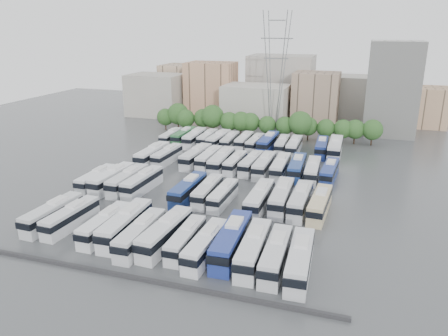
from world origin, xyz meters
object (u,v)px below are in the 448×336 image
(bus_r2_s6, at_px, (221,160))
(bus_r2_s8, at_px, (251,163))
(bus_r2_s7, at_px, (235,163))
(bus_r3_s0, at_px, (171,136))
(bus_r0_s2, at_px, (71,217))
(bus_r2_s12, at_px, (313,170))
(bus_r3_s8, at_px, (268,142))
(bus_r2_s5, at_px, (209,158))
(bus_r2_s10, at_px, (280,166))
(bus_r0_s13, at_px, (300,260))
(bus_r1_s7, at_px, (208,191))
(bus_r0_s6, at_px, (140,234))
(bus_r3_s7, at_px, (255,143))
(bus_r0_s1, at_px, (53,214))
(bus_r1_s8, at_px, (223,195))
(bus_r1_s1, at_px, (112,178))
(bus_r1_s2, at_px, (128,180))
(bus_r1_s13, at_px, (320,204))
(bus_r1_s3, at_px, (142,182))
(bus_r2_s13, at_px, (329,172))
(bus_r3_s10, at_px, (294,146))
(bus_r3_s12, at_px, (322,147))
(bus_r0_s8, at_px, (186,239))
(bus_r0_s9, at_px, (206,245))
(bus_r3_s13, at_px, (335,148))
(bus_r3_s4, at_px, (219,139))
(bus_r3_s2, at_px, (195,138))
(bus_r0_s12, at_px, (276,254))
(bus_r3_s3, at_px, (208,138))
(bus_r3_s6, at_px, (244,141))
(bus_r1_s0, at_px, (96,179))
(bus_r1_s12, at_px, (300,200))
(bus_r2_s9, at_px, (264,165))
(bus_r1_s11, at_px, (282,197))
(bus_r3_s9, at_px, (282,144))
(bus_r3_s5, at_px, (230,141))
(apartment_tower, at_px, (392,88))
(bus_r0_s5, at_px, (125,224))
(bus_r0_s11, at_px, (253,249))
(bus_r0_s7, at_px, (165,233))
(bus_r0_s10, at_px, (231,240))
(bus_r2_s11, at_px, (297,167))
(bus_r3_s1, at_px, (184,136))

(bus_r2_s6, distance_m, bus_r2_s8, 6.59)
(bus_r2_s7, distance_m, bus_r3_s0, 28.48)
(bus_r0_s2, xyz_separation_m, bus_r2_s12, (32.97, 34.58, 0.04))
(bus_r3_s8, bearing_deg, bus_r2_s6, -107.58)
(bus_r2_s5, relative_size, bus_r2_s10, 0.97)
(bus_r0_s13, distance_m, bus_r1_s7, 27.55)
(bus_r0_s6, relative_size, bus_r3_s7, 1.13)
(bus_r0_s1, distance_m, bus_r1_s8, 28.24)
(bus_r1_s1, bearing_deg, bus_r2_s12, 28.27)
(bus_r1_s2, relative_size, bus_r1_s13, 1.01)
(bus_r0_s1, bearing_deg, bus_r2_s5, 72.33)
(bus_r1_s3, bearing_deg, bus_r2_s13, 29.43)
(bus_r1_s7, xyz_separation_m, bus_r3_s10, (9.88, 34.90, 0.06))
(bus_r1_s7, xyz_separation_m, bus_r3_s12, (16.41, 35.92, 0.09))
(bus_r3_s0, bearing_deg, bus_r0_s8, -64.93)
(bus_r0_s9, height_order, bus_r3_s13, bus_r3_s13)
(bus_r3_s4, relative_size, bus_r3_s8, 0.94)
(bus_r0_s8, bearing_deg, bus_r1_s8, 89.54)
(bus_r2_s8, bearing_deg, bus_r3_s2, 142.71)
(bus_r0_s12, distance_m, bus_r3_s3, 62.46)
(bus_r2_s5, xyz_separation_m, bus_r3_s3, (-6.67, 17.13, -0.11))
(bus_r0_s2, xyz_separation_m, bus_r3_s6, (13.07, 53.73, -0.09))
(bus_r1_s0, bearing_deg, bus_r1_s12, 1.25)
(bus_r1_s0, bearing_deg, bus_r2_s12, 24.27)
(bus_r0_s8, bearing_deg, bus_r3_s4, 102.72)
(bus_r0_s1, height_order, bus_r0_s2, bus_r0_s1)
(bus_r1_s2, xyz_separation_m, bus_r2_s9, (22.81, 17.23, 0.00))
(bus_r3_s10, bearing_deg, bus_r0_s2, -117.62)
(bus_r1_s11, relative_size, bus_r2_s9, 1.03)
(bus_r1_s0, distance_m, bus_r3_s9, 46.90)
(bus_r2_s5, height_order, bus_r3_s5, bus_r2_s5)
(bus_r1_s11, bearing_deg, bus_r2_s6, 132.97)
(apartment_tower, height_order, bus_r1_s3, apartment_tower)
(bus_r0_s12, distance_m, bus_r3_s13, 54.27)
(bus_r2_s7, relative_size, bus_r3_s3, 0.98)
(bus_r2_s8, bearing_deg, bus_r0_s1, -120.39)
(bus_r0_s9, distance_m, bus_r3_s9, 55.05)
(bus_r3_s3, height_order, bus_r3_s5, bus_r3_s5)
(bus_r0_s5, xyz_separation_m, bus_r3_s9, (13.46, 53.08, -0.30))
(bus_r0_s11, relative_size, bus_r1_s7, 1.11)
(bus_r1_s3, bearing_deg, bus_r1_s8, -1.69)
(bus_r2_s5, bearing_deg, bus_r1_s11, -41.84)
(bus_r0_s7, distance_m, bus_r1_s3, 22.63)
(bus_r0_s10, bearing_deg, bus_r1_s11, 76.73)
(bus_r0_s12, xyz_separation_m, bus_r3_s3, (-29.61, 54.99, -0.19))
(bus_r1_s2, bearing_deg, bus_r1_s12, 0.79)
(bus_r2_s9, bearing_deg, bus_r0_s10, -84.10)
(bus_r2_s5, height_order, bus_r2_s11, bus_r2_s11)
(bus_r2_s9, relative_size, bus_r3_s1, 1.04)
(bus_r0_s5, height_order, bus_r0_s11, bus_r0_s5)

